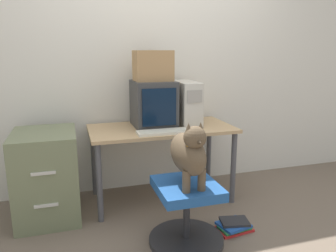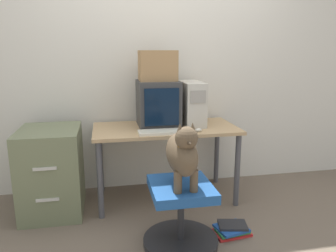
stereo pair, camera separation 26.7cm
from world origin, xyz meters
name	(u,v)px [view 1 (the left image)]	position (x,y,z in m)	size (l,w,h in m)	color
ground_plane	(172,213)	(0.00, 0.00, 0.00)	(12.00, 12.00, 0.00)	#6B5B4C
wall_back	(150,61)	(0.00, 0.72, 1.30)	(8.00, 0.05, 2.60)	silver
desk	(162,136)	(0.00, 0.33, 0.62)	(1.32, 0.66, 0.71)	tan
crt_monitor	(153,104)	(-0.06, 0.40, 0.92)	(0.37, 0.42, 0.42)	#383838
pc_tower	(186,103)	(0.27, 0.41, 0.91)	(0.19, 0.45, 0.41)	beige
keyboard	(163,132)	(-0.05, 0.10, 0.72)	(0.45, 0.15, 0.03)	beige
computer_mouse	(196,129)	(0.25, 0.09, 0.73)	(0.06, 0.04, 0.03)	beige
office_chair	(186,213)	(-0.03, -0.45, 0.24)	(0.56, 0.56, 0.47)	#262628
dog	(189,152)	(-0.03, -0.48, 0.71)	(0.20, 0.49, 0.48)	brown
filing_cabinet	(47,175)	(-1.03, 0.27, 0.38)	(0.51, 0.62, 0.75)	#6B7251
cardboard_box	(153,66)	(-0.06, 0.41, 1.27)	(0.34, 0.24, 0.28)	#A87F51
book_stack_floor	(234,226)	(0.39, -0.41, 0.04)	(0.30, 0.24, 0.08)	red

